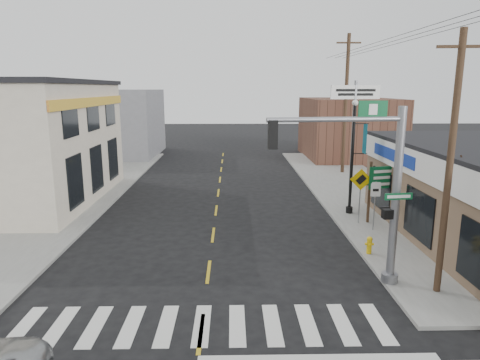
{
  "coord_description": "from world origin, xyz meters",
  "views": [
    {
      "loc": [
        0.86,
        -10.56,
        6.56
      ],
      "look_at": [
        1.21,
        6.88,
        2.8
      ],
      "focal_mm": 32.0,
      "sensor_mm": 36.0,
      "label": 1
    }
  ],
  "objects_px": {
    "lamp_post": "(354,149)",
    "utility_pole_far": "(346,103)",
    "dance_center_sign": "(355,108)",
    "traffic_signal_pole": "(375,178)",
    "utility_pole_near": "(450,164)",
    "guide_sign": "(385,184)",
    "fire_hydrant": "(369,244)"
  },
  "relations": [
    {
      "from": "lamp_post",
      "to": "utility_pole_near",
      "type": "relative_size",
      "value": 0.72
    },
    {
      "from": "guide_sign",
      "to": "dance_center_sign",
      "type": "height_order",
      "value": "dance_center_sign"
    },
    {
      "from": "guide_sign",
      "to": "utility_pole_near",
      "type": "relative_size",
      "value": 0.37
    },
    {
      "from": "traffic_signal_pole",
      "to": "lamp_post",
      "type": "relative_size",
      "value": 1.03
    },
    {
      "from": "traffic_signal_pole",
      "to": "utility_pole_near",
      "type": "bearing_deg",
      "value": -25.09
    },
    {
      "from": "traffic_signal_pole",
      "to": "utility_pole_near",
      "type": "height_order",
      "value": "utility_pole_near"
    },
    {
      "from": "utility_pole_far",
      "to": "fire_hydrant",
      "type": "bearing_deg",
      "value": -100.19
    },
    {
      "from": "utility_pole_near",
      "to": "utility_pole_far",
      "type": "distance_m",
      "value": 20.06
    },
    {
      "from": "fire_hydrant",
      "to": "dance_center_sign",
      "type": "bearing_deg",
      "value": 78.15
    },
    {
      "from": "traffic_signal_pole",
      "to": "utility_pole_far",
      "type": "height_order",
      "value": "utility_pole_far"
    },
    {
      "from": "guide_sign",
      "to": "fire_hydrant",
      "type": "bearing_deg",
      "value": -130.41
    },
    {
      "from": "dance_center_sign",
      "to": "utility_pole_near",
      "type": "distance_m",
      "value": 15.0
    },
    {
      "from": "guide_sign",
      "to": "dance_center_sign",
      "type": "xyz_separation_m",
      "value": [
        0.56,
        7.73,
        3.26
      ]
    },
    {
      "from": "guide_sign",
      "to": "dance_center_sign",
      "type": "bearing_deg",
      "value": 71.0
    },
    {
      "from": "traffic_signal_pole",
      "to": "fire_hydrant",
      "type": "relative_size",
      "value": 8.64
    },
    {
      "from": "lamp_post",
      "to": "utility_pole_far",
      "type": "relative_size",
      "value": 0.57
    },
    {
      "from": "lamp_post",
      "to": "utility_pole_far",
      "type": "xyz_separation_m",
      "value": [
        2.4,
        11.08,
        1.92
      ]
    },
    {
      "from": "guide_sign",
      "to": "utility_pole_near",
      "type": "xyz_separation_m",
      "value": [
        -0.7,
        -7.19,
        2.23
      ]
    },
    {
      "from": "fire_hydrant",
      "to": "utility_pole_far",
      "type": "bearing_deg",
      "value": 79.17
    },
    {
      "from": "traffic_signal_pole",
      "to": "guide_sign",
      "type": "xyz_separation_m",
      "value": [
        2.72,
        6.51,
        -1.67
      ]
    },
    {
      "from": "dance_center_sign",
      "to": "lamp_post",
      "type": "bearing_deg",
      "value": -112.13
    },
    {
      "from": "utility_pole_near",
      "to": "utility_pole_far",
      "type": "xyz_separation_m",
      "value": [
        2.0,
        19.93,
        1.14
      ]
    },
    {
      "from": "dance_center_sign",
      "to": "utility_pole_far",
      "type": "height_order",
      "value": "utility_pole_far"
    },
    {
      "from": "guide_sign",
      "to": "utility_pole_far",
      "type": "xyz_separation_m",
      "value": [
        1.3,
        12.74,
        3.38
      ]
    },
    {
      "from": "fire_hydrant",
      "to": "utility_pole_near",
      "type": "distance_m",
      "value": 5.11
    },
    {
      "from": "lamp_post",
      "to": "dance_center_sign",
      "type": "relative_size",
      "value": 0.85
    },
    {
      "from": "lamp_post",
      "to": "dance_center_sign",
      "type": "distance_m",
      "value": 6.54
    },
    {
      "from": "fire_hydrant",
      "to": "utility_pole_far",
      "type": "distance_m",
      "value": 17.73
    },
    {
      "from": "utility_pole_near",
      "to": "lamp_post",
      "type": "bearing_deg",
      "value": 99.18
    },
    {
      "from": "traffic_signal_pole",
      "to": "utility_pole_near",
      "type": "distance_m",
      "value": 2.2
    },
    {
      "from": "guide_sign",
      "to": "utility_pole_far",
      "type": "bearing_deg",
      "value": 69.29
    },
    {
      "from": "traffic_signal_pole",
      "to": "utility_pole_far",
      "type": "xyz_separation_m",
      "value": [
        4.02,
        19.25,
        1.7
      ]
    }
  ]
}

